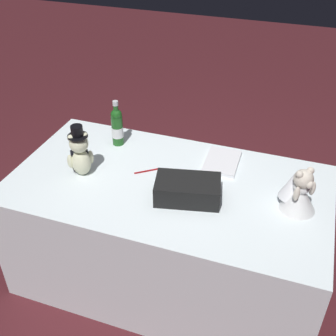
{
  "coord_description": "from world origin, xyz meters",
  "views": [
    {
      "loc": [
        0.61,
        -1.76,
        2.15
      ],
      "look_at": [
        0.0,
        0.0,
        0.84
      ],
      "focal_mm": 44.87,
      "sensor_mm": 36.0,
      "label": 1
    }
  ],
  "objects_px": {
    "teddy_bear_bride": "(298,191)",
    "gift_case_black": "(188,190)",
    "guestbook": "(222,162)",
    "champagne_bottle": "(117,126)",
    "signing_pen": "(148,171)",
    "teddy_bear_groom": "(80,154)"
  },
  "relations": [
    {
      "from": "gift_case_black",
      "to": "champagne_bottle",
      "type": "bearing_deg",
      "value": 146.49
    },
    {
      "from": "teddy_bear_bride",
      "to": "gift_case_black",
      "type": "distance_m",
      "value": 0.56
    },
    {
      "from": "signing_pen",
      "to": "champagne_bottle",
      "type": "bearing_deg",
      "value": 142.34
    },
    {
      "from": "gift_case_black",
      "to": "guestbook",
      "type": "relative_size",
      "value": 1.39
    },
    {
      "from": "teddy_bear_bride",
      "to": "guestbook",
      "type": "relative_size",
      "value": 0.92
    },
    {
      "from": "teddy_bear_groom",
      "to": "gift_case_black",
      "type": "bearing_deg",
      "value": -1.99
    },
    {
      "from": "signing_pen",
      "to": "guestbook",
      "type": "distance_m",
      "value": 0.44
    },
    {
      "from": "teddy_bear_groom",
      "to": "champagne_bottle",
      "type": "relative_size",
      "value": 1.05
    },
    {
      "from": "champagne_bottle",
      "to": "guestbook",
      "type": "height_order",
      "value": "champagne_bottle"
    },
    {
      "from": "champagne_bottle",
      "to": "signing_pen",
      "type": "relative_size",
      "value": 2.28
    },
    {
      "from": "champagne_bottle",
      "to": "teddy_bear_bride",
      "type": "bearing_deg",
      "value": -13.38
    },
    {
      "from": "teddy_bear_groom",
      "to": "teddy_bear_bride",
      "type": "xyz_separation_m",
      "value": [
        1.18,
        0.09,
        -0.03
      ]
    },
    {
      "from": "teddy_bear_bride",
      "to": "signing_pen",
      "type": "xyz_separation_m",
      "value": [
        -0.83,
        0.04,
        -0.1
      ]
    },
    {
      "from": "teddy_bear_bride",
      "to": "gift_case_black",
      "type": "height_order",
      "value": "teddy_bear_bride"
    },
    {
      "from": "teddy_bear_groom",
      "to": "signing_pen",
      "type": "relative_size",
      "value": 2.39
    },
    {
      "from": "champagne_bottle",
      "to": "guestbook",
      "type": "distance_m",
      "value": 0.68
    },
    {
      "from": "champagne_bottle",
      "to": "gift_case_black",
      "type": "xyz_separation_m",
      "value": [
        0.58,
        -0.38,
        -0.07
      ]
    },
    {
      "from": "signing_pen",
      "to": "gift_case_black",
      "type": "bearing_deg",
      "value": -28.9
    },
    {
      "from": "signing_pen",
      "to": "teddy_bear_bride",
      "type": "bearing_deg",
      "value": -3.0
    },
    {
      "from": "champagne_bottle",
      "to": "signing_pen",
      "type": "bearing_deg",
      "value": -37.66
    },
    {
      "from": "signing_pen",
      "to": "teddy_bear_groom",
      "type": "bearing_deg",
      "value": -158.59
    },
    {
      "from": "gift_case_black",
      "to": "teddy_bear_bride",
      "type": "bearing_deg",
      "value": 11.96
    }
  ]
}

